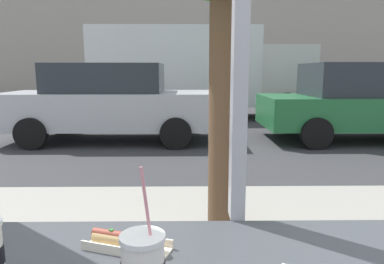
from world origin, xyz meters
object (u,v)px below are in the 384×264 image
parked_car_silver (111,102)px  parked_car_green (363,102)px  hotdog_tray_far (127,242)px  box_truck (197,70)px

parked_car_silver → parked_car_green: (5.63, -0.00, -0.00)m
hotdog_tray_far → box_truck: box_truck is taller
parked_car_silver → parked_car_green: parked_car_green is taller
box_truck → parked_car_silver: bearing=-116.8°
parked_car_green → box_truck: 5.44m
parked_car_silver → box_truck: (2.02, 4.01, 0.73)m
parked_car_silver → box_truck: bearing=63.2°
parked_car_green → hotdog_tray_far: bearing=-121.3°
hotdog_tray_far → parked_car_silver: (-1.52, 6.76, -0.17)m
hotdog_tray_far → box_truck: bearing=87.3°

